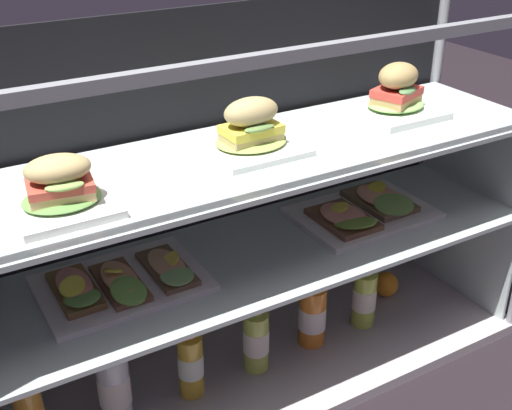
% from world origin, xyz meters
% --- Properties ---
extents(ground_plane, '(6.00, 6.00, 0.02)m').
position_xyz_m(ground_plane, '(0.00, 0.00, -0.01)').
color(ground_plane, black).
rests_on(ground_plane, ground).
extents(case_base_deck, '(1.43, 0.42, 0.03)m').
position_xyz_m(case_base_deck, '(0.00, 0.00, 0.02)').
color(case_base_deck, '#BDB5B5').
rests_on(case_base_deck, ground).
extents(case_frame, '(1.43, 0.42, 0.88)m').
position_xyz_m(case_frame, '(0.00, 0.14, 0.48)').
color(case_frame, gray).
rests_on(case_frame, ground).
extents(riser_lower_tier, '(1.37, 0.36, 0.32)m').
position_xyz_m(riser_lower_tier, '(0.00, 0.00, 0.19)').
color(riser_lower_tier, silver).
rests_on(riser_lower_tier, case_base_deck).
extents(shelf_lower_glass, '(1.38, 0.38, 0.01)m').
position_xyz_m(shelf_lower_glass, '(0.00, 0.00, 0.36)').
color(shelf_lower_glass, silver).
rests_on(shelf_lower_glass, riser_lower_tier).
extents(riser_upper_tier, '(1.37, 0.36, 0.24)m').
position_xyz_m(riser_upper_tier, '(0.00, 0.00, 0.48)').
color(riser_upper_tier, silver).
rests_on(riser_upper_tier, shelf_lower_glass).
extents(shelf_upper_glass, '(1.38, 0.38, 0.01)m').
position_xyz_m(shelf_upper_glass, '(0.00, 0.00, 0.60)').
color(shelf_upper_glass, silver).
rests_on(shelf_upper_glass, riser_upper_tier).
extents(plated_roll_sandwich_near_left_corner, '(0.18, 0.18, 0.10)m').
position_xyz_m(plated_roll_sandwich_near_left_corner, '(-0.42, -0.05, 0.65)').
color(plated_roll_sandwich_near_left_corner, white).
rests_on(plated_roll_sandwich_near_left_corner, shelf_upper_glass).
extents(plated_roll_sandwich_far_right, '(0.20, 0.20, 0.11)m').
position_xyz_m(plated_roll_sandwich_far_right, '(-0.00, 0.02, 0.65)').
color(plated_roll_sandwich_far_right, white).
rests_on(plated_roll_sandwich_far_right, shelf_upper_glass).
extents(plated_roll_sandwich_far_left, '(0.19, 0.19, 0.13)m').
position_xyz_m(plated_roll_sandwich_far_left, '(0.41, 0.03, 0.66)').
color(plated_roll_sandwich_far_left, white).
rests_on(plated_roll_sandwich_far_left, shelf_upper_glass).
extents(open_sandwich_tray_mid_left, '(0.34, 0.24, 0.06)m').
position_xyz_m(open_sandwich_tray_mid_left, '(-0.31, 0.02, 0.38)').
color(open_sandwich_tray_mid_left, white).
rests_on(open_sandwich_tray_mid_left, shelf_lower_glass).
extents(open_sandwich_tray_right_of_center, '(0.34, 0.24, 0.06)m').
position_xyz_m(open_sandwich_tray_right_of_center, '(0.32, 0.01, 0.38)').
color(open_sandwich_tray_right_of_center, white).
rests_on(open_sandwich_tray_right_of_center, shelf_lower_glass).
extents(juice_bottle_near_post, '(0.07, 0.07, 0.25)m').
position_xyz_m(juice_bottle_near_post, '(-0.36, 0.01, 0.13)').
color(juice_bottle_near_post, silver).
rests_on(juice_bottle_near_post, case_base_deck).
extents(juice_bottle_front_left_end, '(0.06, 0.06, 0.22)m').
position_xyz_m(juice_bottle_front_left_end, '(-0.18, -0.00, 0.12)').
color(juice_bottle_front_left_end, gold).
rests_on(juice_bottle_front_left_end, case_base_deck).
extents(juice_bottle_back_right, '(0.06, 0.06, 0.21)m').
position_xyz_m(juice_bottle_back_right, '(0.00, 0.00, 0.12)').
color(juice_bottle_back_right, '#BED154').
rests_on(juice_bottle_back_right, case_base_deck).
extents(juice_bottle_front_fourth, '(0.07, 0.07, 0.22)m').
position_xyz_m(juice_bottle_front_fourth, '(0.18, 0.01, 0.12)').
color(juice_bottle_front_fourth, orange).
rests_on(juice_bottle_front_fourth, case_base_deck).
extents(juice_bottle_front_middle, '(0.06, 0.06, 0.21)m').
position_xyz_m(juice_bottle_front_middle, '(0.34, 0.01, 0.12)').
color(juice_bottle_front_middle, '#BDD34C').
rests_on(juice_bottle_front_middle, case_base_deck).
extents(orange_fruit_beside_bottles, '(0.07, 0.07, 0.07)m').
position_xyz_m(orange_fruit_beside_bottles, '(0.48, 0.08, 0.07)').
color(orange_fruit_beside_bottles, orange).
rests_on(orange_fruit_beside_bottles, case_base_deck).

